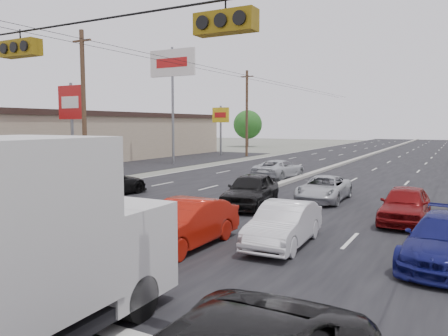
{
  "coord_description": "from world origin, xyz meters",
  "views": [
    {
      "loc": [
        9.92,
        -6.26,
        3.85
      ],
      "look_at": [
        2.11,
        7.92,
        2.2
      ],
      "focal_mm": 35.0,
      "sensor_mm": 36.0,
      "label": 1
    }
  ],
  "objects": [
    {
      "name": "queue_car_b",
      "position": [
        5.07,
        6.47,
        0.67
      ],
      "size": [
        1.61,
        4.15,
        1.35
      ],
      "primitive_type": "imported",
      "rotation": [
        0.0,
        0.0,
        0.05
      ],
      "color": "silver",
      "rests_on": "ground"
    },
    {
      "name": "parking_lot",
      "position": [
        -17.0,
        25.0,
        0.0
      ],
      "size": [
        10.0,
        42.0,
        0.02
      ],
      "primitive_type": "cube",
      "color": "black",
      "rests_on": "ground"
    },
    {
      "name": "tree_left_far",
      "position": [
        -22.0,
        60.0,
        3.72
      ],
      "size": [
        4.8,
        4.8,
        6.12
      ],
      "color": "#382619",
      "rests_on": "ground"
    },
    {
      "name": "queue_car_d",
      "position": [
        9.6,
        6.78,
        0.67
      ],
      "size": [
        2.33,
        4.81,
        1.35
      ],
      "primitive_type": "imported",
      "rotation": [
        0.0,
        0.0,
        -0.1
      ],
      "color": "navy",
      "rests_on": "ground"
    },
    {
      "name": "queue_car_e",
      "position": [
        8.04,
        11.7,
        0.71
      ],
      "size": [
        1.7,
        4.2,
        1.43
      ],
      "primitive_type": "imported",
      "rotation": [
        0.0,
        0.0,
        0.0
      ],
      "color": "maroon",
      "rests_on": "ground"
    },
    {
      "name": "oncoming_far",
      "position": [
        -1.4,
        22.38,
        0.66
      ],
      "size": [
        2.68,
        4.93,
        1.31
      ],
      "primitive_type": "imported",
      "rotation": [
        0.0,
        0.0,
        3.03
      ],
      "color": "#B1B4B9",
      "rests_on": "ground"
    },
    {
      "name": "traffic_signals",
      "position": [
        1.4,
        0.0,
        5.49
      ],
      "size": [
        25.0,
        0.3,
        0.54
      ],
      "color": "black",
      "rests_on": "ground"
    },
    {
      "name": "pole_sign_far",
      "position": [
        -16.0,
        40.0,
        4.41
      ],
      "size": [
        2.2,
        0.25,
        6.0
      ],
      "color": "slate",
      "rests_on": "ground"
    },
    {
      "name": "pole_sign_billboard",
      "position": [
        -14.5,
        28.0,
        8.87
      ],
      "size": [
        5.0,
        0.25,
        11.0
      ],
      "color": "slate",
      "rests_on": "ground"
    },
    {
      "name": "queue_car_a",
      "position": [
        1.4,
        11.77,
        0.78
      ],
      "size": [
        2.44,
        4.78,
        1.56
      ],
      "primitive_type": "imported",
      "rotation": [
        0.0,
        0.0,
        0.14
      ],
      "color": "black",
      "rests_on": "ground"
    },
    {
      "name": "oncoming_near",
      "position": [
        -6.7,
        10.84,
        0.71
      ],
      "size": [
        2.52,
        5.08,
        1.42
      ],
      "primitive_type": "imported",
      "rotation": [
        0.0,
        0.0,
        3.03
      ],
      "color": "black",
      "rests_on": "ground"
    },
    {
      "name": "red_sedan",
      "position": [
        2.45,
        4.76,
        0.73
      ],
      "size": [
        1.59,
        4.47,
        1.47
      ],
      "primitive_type": "imported",
      "rotation": [
        0.0,
        0.0,
        -0.01
      ],
      "color": "#9E1509",
      "rests_on": "ground"
    },
    {
      "name": "queue_car_c",
      "position": [
        3.91,
        14.95,
        0.62
      ],
      "size": [
        2.16,
        4.5,
        1.24
      ],
      "primitive_type": "imported",
      "rotation": [
        0.0,
        0.0,
        0.02
      ],
      "color": "#AAADB2",
      "rests_on": "ground"
    },
    {
      "name": "utility_pole_left_c",
      "position": [
        -12.5,
        40.0,
        5.11
      ],
      "size": [
        1.6,
        0.3,
        10.0
      ],
      "color": "#422D1E",
      "rests_on": "ground"
    },
    {
      "name": "strip_mall",
      "position": [
        -26.0,
        25.0,
        2.3
      ],
      "size": [
        12.0,
        42.0,
        4.6
      ],
      "primitive_type": "cube",
      "color": "tan",
      "rests_on": "ground"
    },
    {
      "name": "center_median",
      "position": [
        0.0,
        30.0,
        0.1
      ],
      "size": [
        0.5,
        160.0,
        0.2
      ],
      "primitive_type": "cube",
      "color": "gray",
      "rests_on": "ground"
    },
    {
      "name": "pole_sign_mid",
      "position": [
        -17.0,
        18.0,
        5.11
      ],
      "size": [
        2.6,
        0.25,
        7.0
      ],
      "color": "slate",
      "rests_on": "ground"
    },
    {
      "name": "road_surface",
      "position": [
        0.0,
        30.0,
        0.0
      ],
      "size": [
        20.0,
        160.0,
        0.02
      ],
      "primitive_type": "cube",
      "color": "black",
      "rests_on": "ground"
    },
    {
      "name": "utility_pole_left_b",
      "position": [
        -12.5,
        15.0,
        5.11
      ],
      "size": [
        1.6,
        0.3,
        10.0
      ],
      "color": "#422D1E",
      "rests_on": "ground"
    }
  ]
}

